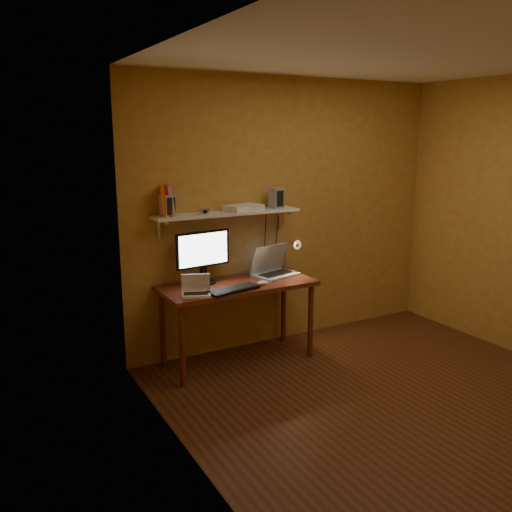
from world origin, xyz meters
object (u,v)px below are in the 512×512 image
mouse (263,283)px  keyboard (234,290)px  monitor (203,254)px  speaker_left (168,206)px  shelf_camera (204,211)px  wall_shelf (227,214)px  router (244,208)px  desk (238,292)px  laptop (273,267)px  desk_lamp (292,251)px  speaker_right (276,198)px  netbook (196,289)px

mouse → keyboard: bearing=-163.1°
mouse → monitor: bearing=152.6°
speaker_left → keyboard: bearing=-55.9°
monitor → shelf_camera: 0.39m
wall_shelf → router: size_ratio=4.25×
keyboard → wall_shelf: bearing=60.5°
desk → laptop: bearing=13.6°
desk_lamp → shelf_camera: 1.01m
keyboard → router: (0.30, 0.38, 0.64)m
speaker_left → speaker_right: 1.08m
mouse → router: bearing=100.7°
mouse → shelf_camera: 0.82m
speaker_right → shelf_camera: 0.77m
desk → laptop: laptop is taller
laptop → speaker_right: (0.08, 0.08, 0.64)m
monitor → router: bearing=-3.3°
wall_shelf → keyboard: bearing=-109.6°
wall_shelf → speaker_left: 0.58m
speaker_left → router: bearing=-14.2°
netbook → mouse: bearing=21.4°
mouse → speaker_left: speaker_left is taller
router → monitor: bearing=-177.2°
wall_shelf → monitor: bearing=-172.3°
desk → router: 0.78m
speaker_right → desk: bearing=-173.1°
monitor → laptop: monitor is taller
laptop → shelf_camera: shelf_camera is taller
laptop → desk_lamp: bearing=-9.0°
desk → keyboard: keyboard is taller
laptop → speaker_right: size_ratio=2.43×
monitor → desk: bearing=-37.3°
desk → desk_lamp: bearing=10.8°
desk → speaker_right: size_ratio=7.33×
netbook → desk_lamp: desk_lamp is taller
speaker_left → wall_shelf: bearing=-12.9°
mouse → netbook: bearing=-172.0°
keyboard → shelf_camera: 0.73m
mouse → router: size_ratio=0.30×
speaker_right → keyboard: bearing=-162.4°
wall_shelf → speaker_left: speaker_left is taller
wall_shelf → monitor: wall_shelf is taller
speaker_left → monitor: bearing=-18.9°
monitor → router: 0.57m
laptop → router: bearing=150.1°
mouse → shelf_camera: bearing=153.9°
wall_shelf → mouse: wall_shelf is taller
wall_shelf → router: router is taller
laptop → speaker_left: (-1.00, 0.08, 0.64)m
monitor → speaker_left: size_ratio=2.82×
desk → router: bearing=48.6°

